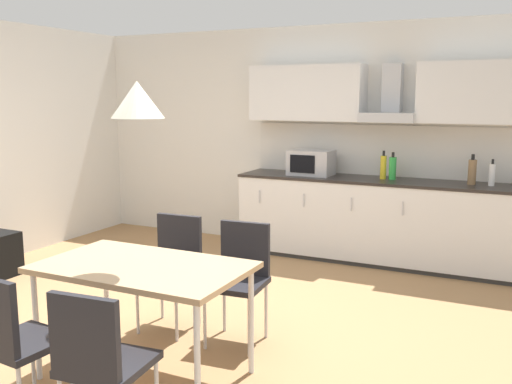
{
  "coord_description": "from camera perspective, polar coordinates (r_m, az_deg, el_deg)",
  "views": [
    {
      "loc": [
        2.43,
        -3.68,
        1.78
      ],
      "look_at": [
        0.41,
        0.52,
        1.0
      ],
      "focal_mm": 40.0,
      "sensor_mm": 36.0,
      "label": 1
    }
  ],
  "objects": [
    {
      "name": "ground_plane",
      "position": [
        4.76,
        -7.35,
        -12.67
      ],
      "size": [
        8.2,
        7.89,
        0.02
      ],
      "primitive_type": "cube",
      "color": "#9E754C"
    },
    {
      "name": "dining_table",
      "position": [
        3.68,
        -11.21,
        -7.91
      ],
      "size": [
        1.31,
        0.78,
        0.74
      ],
      "color": "tan",
      "rests_on": "ground_plane"
    },
    {
      "name": "chair_far_right",
      "position": [
        4.2,
        -1.59,
        -7.79
      ],
      "size": [
        0.43,
        0.43,
        0.87
      ],
      "color": "black",
      "rests_on": "ground_plane"
    },
    {
      "name": "pendant_lamp",
      "position": [
        3.51,
        -11.78,
        9.03
      ],
      "size": [
        0.32,
        0.32,
        0.22
      ],
      "primitive_type": "cone",
      "color": "silver"
    },
    {
      "name": "upper_wall_cabinets",
      "position": [
        6.3,
        13.3,
        9.55
      ],
      "size": [
        3.19,
        0.4,
        0.62
      ],
      "color": "silver"
    },
    {
      "name": "backsplash_tile",
      "position": [
        6.48,
        13.39,
        4.02
      ],
      "size": [
        3.19,
        0.02,
        0.56
      ],
      "primitive_type": "cube",
      "color": "silver",
      "rests_on": "kitchen_counter"
    },
    {
      "name": "wall_back",
      "position": [
        6.83,
        4.79,
        5.38
      ],
      "size": [
        6.56,
        0.1,
        2.59
      ],
      "primitive_type": "cube",
      "color": "silver",
      "rests_on": "ground_plane"
    },
    {
      "name": "chair_near_left",
      "position": [
        3.4,
        -23.35,
        -12.86
      ],
      "size": [
        0.44,
        0.44,
        0.87
      ],
      "color": "black",
      "rests_on": "ground_plane"
    },
    {
      "name": "bottle_white",
      "position": [
        6.09,
        22.52,
        1.63
      ],
      "size": [
        0.06,
        0.06,
        0.27
      ],
      "color": "white",
      "rests_on": "kitchen_counter"
    },
    {
      "name": "bottle_yellow",
      "position": [
        6.25,
        12.61,
        2.46
      ],
      "size": [
        0.07,
        0.07,
        0.3
      ],
      "color": "yellow",
      "rests_on": "kitchen_counter"
    },
    {
      "name": "microwave",
      "position": [
        6.44,
        5.53,
        2.95
      ],
      "size": [
        0.48,
        0.35,
        0.28
      ],
      "color": "#ADADB2",
      "rests_on": "kitchen_counter"
    },
    {
      "name": "bottle_green",
      "position": [
        6.23,
        13.5,
        2.36
      ],
      "size": [
        0.08,
        0.08,
        0.29
      ],
      "color": "green",
      "rests_on": "kitchen_counter"
    },
    {
      "name": "chair_far_left",
      "position": [
        4.49,
        -8.28,
        -6.75
      ],
      "size": [
        0.42,
        0.42,
        0.87
      ],
      "color": "black",
      "rests_on": "ground_plane"
    },
    {
      "name": "bottle_brown",
      "position": [
        6.11,
        20.8,
        1.92
      ],
      "size": [
        0.08,
        0.08,
        0.3
      ],
      "color": "brown",
      "rests_on": "kitchen_counter"
    },
    {
      "name": "kitchen_counter",
      "position": [
        6.31,
        12.57,
        -2.83
      ],
      "size": [
        3.21,
        0.63,
        0.91
      ],
      "color": "#333333",
      "rests_on": "ground_plane"
    },
    {
      "name": "chair_near_right",
      "position": [
        3.0,
        -15.49,
        -15.47
      ],
      "size": [
        0.43,
        0.43,
        0.87
      ],
      "color": "black",
      "rests_on": "ground_plane"
    }
  ]
}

